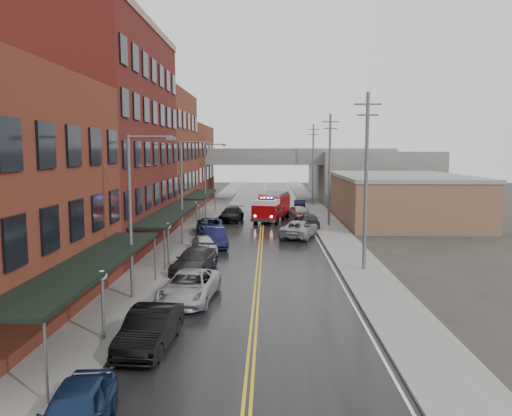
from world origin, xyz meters
name	(u,v)px	position (x,y,z in m)	size (l,w,h in m)	color
ground	(251,362)	(0.00, 0.00, 0.00)	(220.00, 220.00, 0.00)	#2D2B26
road	(262,234)	(0.00, 30.00, 0.01)	(11.00, 160.00, 0.02)	black
sidewalk_left	(188,233)	(-7.30, 30.00, 0.07)	(3.00, 160.00, 0.15)	slate
sidewalk_right	(336,233)	(7.30, 30.00, 0.07)	(3.00, 160.00, 0.15)	slate
curb_left	(204,233)	(-5.65, 30.00, 0.07)	(0.30, 160.00, 0.15)	gray
curb_right	(319,233)	(5.65, 30.00, 0.07)	(0.30, 160.00, 0.15)	gray
brick_building_b	(101,141)	(-13.30, 23.00, 9.00)	(9.00, 20.00, 18.00)	#4E1914
brick_building_c	(151,156)	(-13.30, 40.50, 7.50)	(9.00, 15.00, 15.00)	brown
brick_building_far	(178,165)	(-13.30, 58.00, 6.00)	(9.00, 20.00, 12.00)	brown
tan_building	(399,199)	(16.00, 40.00, 2.50)	(14.00, 22.00, 5.00)	brown
right_far_block	(367,174)	(18.00, 70.00, 4.00)	(18.00, 30.00, 8.00)	slate
awning_0	(93,263)	(-7.49, 4.00, 2.99)	(2.60, 16.00, 3.09)	black
awning_1	(172,212)	(-7.49, 23.00, 2.99)	(2.60, 18.00, 3.09)	black
awning_2	(200,194)	(-7.49, 40.50, 2.99)	(2.60, 13.00, 3.09)	black
globe_lamp_0	(102,289)	(-6.40, 2.00, 2.31)	(0.44, 0.44, 3.12)	#59595B
globe_lamp_1	(168,234)	(-6.40, 16.00, 2.31)	(0.44, 0.44, 3.12)	#59595B
globe_lamp_2	(197,210)	(-6.40, 30.00, 2.31)	(0.44, 0.44, 3.12)	#59595B
street_lamp_0	(135,206)	(-6.55, 8.00, 5.19)	(2.64, 0.22, 9.00)	#59595B
street_lamp_1	(184,186)	(-6.55, 24.00, 5.19)	(2.64, 0.22, 9.00)	#59595B
street_lamp_2	(207,176)	(-6.55, 40.00, 5.19)	(2.64, 0.22, 9.00)	#59595B
utility_pole_0	(366,179)	(7.20, 15.00, 6.31)	(1.80, 0.24, 12.00)	#59595B
utility_pole_1	(330,168)	(7.20, 35.00, 6.31)	(1.80, 0.24, 12.00)	#59595B
utility_pole_2	(313,163)	(7.20, 55.00, 6.31)	(1.80, 0.24, 12.00)	#59595B
overpass	(264,164)	(0.00, 62.00, 5.99)	(40.00, 10.00, 7.50)	slate
fire_truck	(272,206)	(1.07, 39.65, 1.71)	(4.95, 9.05, 3.16)	#960609
parked_car_left_0	(76,412)	(-4.81, -5.20, 0.76)	(1.79, 4.44, 1.51)	#122244
parked_car_left_1	(150,329)	(-4.23, 1.33, 0.82)	(1.74, 5.00, 1.65)	black
parked_car_left_2	(189,286)	(-3.63, 7.93, 0.80)	(2.65, 5.75, 1.60)	#A3A6AB
parked_car_left_3	(195,261)	(-4.30, 14.38, 0.79)	(2.22, 5.45, 1.58)	#2A2A2C
parked_car_left_4	(204,244)	(-4.54, 21.20, 0.67)	(1.57, 3.91, 1.33)	#BEBEBE
parked_car_left_5	(215,238)	(-3.85, 23.21, 0.80)	(1.69, 4.83, 1.59)	black
parked_car_left_6	(210,226)	(-5.00, 29.57, 0.79)	(2.62, 5.69, 1.58)	#14244C
parked_car_left_7	(232,214)	(-3.60, 38.80, 0.80)	(2.25, 5.53, 1.60)	black
parked_car_right_0	(299,229)	(3.60, 28.20, 0.81)	(2.69, 5.83, 1.62)	#9A9CA1
parked_car_right_1	(309,221)	(5.00, 34.20, 0.74)	(2.06, 5.07, 1.47)	#2B2B2D
parked_car_right_2	(297,211)	(4.17, 41.80, 0.80)	(1.89, 4.70, 1.60)	silver
parked_car_right_3	(300,205)	(5.00, 50.41, 0.72)	(1.53, 4.38, 1.44)	black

